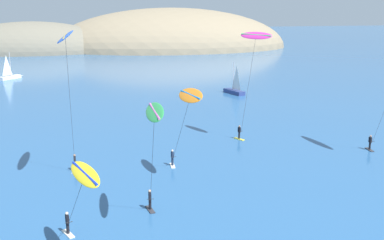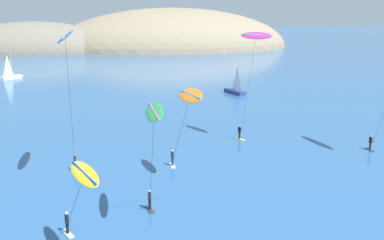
# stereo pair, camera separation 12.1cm
# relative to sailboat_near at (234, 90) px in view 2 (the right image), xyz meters

# --- Properties ---
(headland_island) EXTENTS (118.25, 53.92, 28.45)m
(headland_island) POSITION_rel_sailboat_near_xyz_m (-6.28, 91.35, -0.64)
(headland_island) COLOR #6B6656
(headland_island) RESTS_ON ground
(sailboat_near) EXTENTS (2.98, 5.88, 5.70)m
(sailboat_near) POSITION_rel_sailboat_near_xyz_m (0.00, 0.00, 0.00)
(sailboat_near) COLOR navy
(sailboat_near) RESTS_ON ground
(sailboat_far) EXTENTS (4.77, 5.00, 5.70)m
(sailboat_far) POSITION_rel_sailboat_near_xyz_m (-41.99, 25.91, 0.00)
(sailboat_far) COLOR white
(sailboat_far) RESTS_ON ground
(kitesurfer_green) EXTENTS (1.19, 7.13, 9.26)m
(kitesurfer_green) POSITION_rel_sailboat_near_xyz_m (-20.34, -50.47, 7.42)
(kitesurfer_green) COLOR #2D2D33
(kitesurfer_green) RESTS_ON ground
(kitesurfer_orange) EXTENTS (2.27, 7.70, 8.61)m
(kitesurfer_orange) POSITION_rel_sailboat_near_xyz_m (-16.13, -41.17, 6.78)
(kitesurfer_orange) COLOR silver
(kitesurfer_orange) RESTS_ON ground
(kitesurfer_blue) EXTENTS (1.54, 7.70, 13.75)m
(kitesurfer_blue) POSITION_rel_sailboat_near_xyz_m (-26.44, -40.23, 11.77)
(kitesurfer_blue) COLOR silver
(kitesurfer_blue) RESTS_ON ground
(kitesurfer_magenta) EXTENTS (3.14, 5.13, 12.85)m
(kitesurfer_magenta) POSITION_rel_sailboat_near_xyz_m (-6.68, -30.76, 10.59)
(kitesurfer_magenta) COLOR yellow
(kitesurfer_magenta) RESTS_ON ground
(kitesurfer_yellow) EXTENTS (3.28, 7.64, 6.42)m
(kitesurfer_yellow) POSITION_rel_sailboat_near_xyz_m (-25.17, -53.96, 4.81)
(kitesurfer_yellow) COLOR silver
(kitesurfer_yellow) RESTS_ON ground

